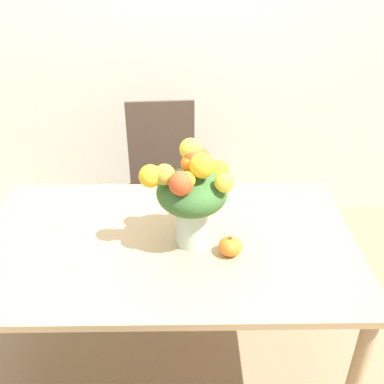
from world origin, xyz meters
name	(u,v)px	position (x,y,z in m)	size (l,w,h in m)	color
ground_plane	(172,359)	(0.00, 0.00, 0.00)	(12.00, 12.00, 0.00)	#8E7556
wall_back	(172,23)	(0.00, 1.42, 1.35)	(8.00, 0.06, 2.70)	silver
dining_table	(168,256)	(0.00, 0.00, 0.66)	(1.57, 0.93, 0.75)	tan
flower_vase	(192,193)	(0.10, -0.02, 0.99)	(0.35, 0.28, 0.45)	#B2CCBC
pumpkin	(230,246)	(0.25, -0.10, 0.79)	(0.09, 0.09, 0.09)	orange
dining_chair_near_window	(163,187)	(-0.06, 0.83, 0.52)	(0.45, 0.45, 1.01)	#47382D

